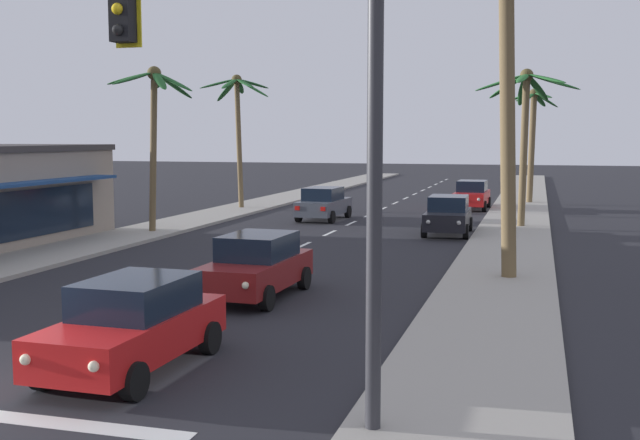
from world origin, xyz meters
TOP-DOWN VIEW (x-y plane):
  - sidewalk_right at (7.80, 20.00)m, footprint 3.20×110.00m
  - sidewalk_left at (-7.80, 20.00)m, footprint 3.20×110.00m
  - lane_markings at (0.44, 19.49)m, footprint 4.28×87.02m
  - traffic_signal_mast at (3.05, 0.16)m, footprint 11.48×0.41m
  - sedan_lead_at_stop_bar at (1.81, 2.09)m, footprint 2.03×4.48m
  - sedan_third_in_queue at (1.70, 8.76)m, footprint 2.05×4.49m
  - sedan_oncoming_far at (-1.69, 27.56)m, footprint 2.10×4.51m
  - sedan_parked_nearest_kerb at (5.08, 35.66)m, footprint 2.03×4.48m
  - sedan_parked_mid_kerb at (5.07, 23.49)m, footprint 2.04×4.49m
  - palm_left_third at (-7.19, 20.07)m, footprint 4.12×3.94m
  - palm_left_farthest at (-8.00, 31.79)m, footprint 3.91×4.27m
  - palm_right_second at (7.85, 12.90)m, footprint 3.34×3.50m
  - palm_right_third at (8.17, 26.51)m, footprint 4.69×4.52m
  - palm_right_farthest at (8.36, 40.07)m, footprint 3.23×3.05m

SIDE VIEW (x-z plane):
  - lane_markings at x=0.44m, z-range 0.00..0.01m
  - sidewalk_right at x=7.80m, z-range 0.00..0.14m
  - sidewalk_left at x=-7.80m, z-range 0.00..0.14m
  - sedan_lead_at_stop_bar at x=1.81m, z-range 0.01..1.69m
  - sedan_third_in_queue at x=1.70m, z-range 0.01..1.69m
  - sedan_oncoming_far at x=-1.69m, z-range 0.01..1.69m
  - sedan_parked_nearest_kerb at x=5.08m, z-range 0.01..1.69m
  - sedan_parked_mid_kerb at x=5.07m, z-range 0.01..1.69m
  - palm_right_farthest at x=8.36m, z-range 1.29..8.50m
  - traffic_signal_mast at x=3.05m, z-range 1.62..9.12m
  - palm_right_third at x=8.17m, z-range 1.78..9.10m
  - palm_left_third at x=-7.19m, z-range 1.87..9.12m
  - palm_left_farthest at x=-8.00m, z-range 2.03..9.83m
  - palm_right_second at x=7.85m, z-range 1.34..11.59m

